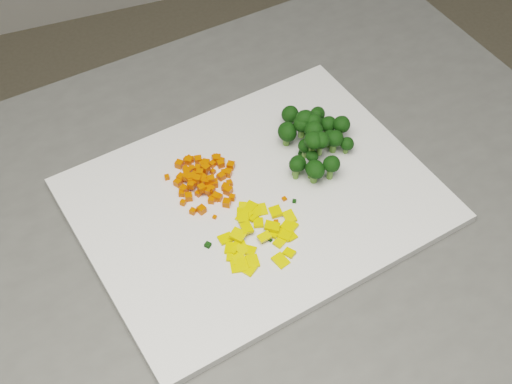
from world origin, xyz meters
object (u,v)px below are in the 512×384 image
object	(u,v)px
carrot_pile	(202,178)
pepper_pile	(253,231)
cutting_board	(256,200)
broccoli_pile	(308,136)

from	to	relation	value
carrot_pile	pepper_pile	bearing A→B (deg)	-70.72
cutting_board	carrot_pile	bearing A→B (deg)	143.43
carrot_pile	pepper_pile	distance (m)	0.10
pepper_pile	broccoli_pile	world-z (taller)	broccoli_pile
cutting_board	pepper_pile	xyz separation A→B (m)	(-0.02, -0.05, 0.01)
pepper_pile	broccoli_pile	bearing A→B (deg)	42.42
pepper_pile	broccoli_pile	xyz separation A→B (m)	(0.12, 0.11, 0.02)
cutting_board	broccoli_pile	size ratio (longest dim) A/B	3.75
carrot_pile	pepper_pile	size ratio (longest dim) A/B	0.86
cutting_board	carrot_pile	world-z (taller)	carrot_pile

